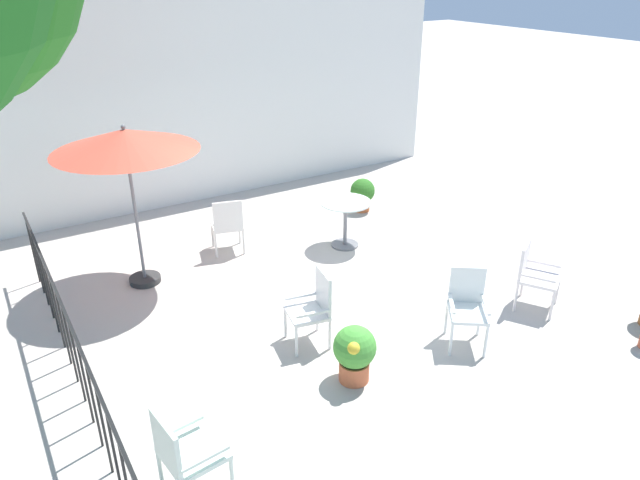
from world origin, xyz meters
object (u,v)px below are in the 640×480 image
object	(u,v)px
potted_plant_2	(363,193)
patio_chair_2	(314,305)
patio_chair_0	(183,451)
patio_chair_1	(467,303)
patio_chair_3	(534,272)
potted_plant_0	(355,351)
patio_umbrella_0	(125,143)
patio_chair_4	(227,223)
cafe_table_0	(345,215)

from	to	relation	value
potted_plant_2	patio_chair_2	bearing A→B (deg)	-133.22
patio_chair_0	patio_chair_1	xyz separation A→B (m)	(3.65, 0.47, 0.00)
patio_chair_3	potted_plant_0	xyz separation A→B (m)	(-2.85, -0.04, -0.14)
patio_umbrella_0	patio_chair_0	distance (m)	4.28
patio_chair_2	potted_plant_0	distance (m)	0.85
patio_chair_2	patio_chair_4	world-z (taller)	patio_chair_2
patio_chair_0	patio_chair_1	distance (m)	3.68
potted_plant_0	potted_plant_2	distance (m)	4.86
patio_chair_4	patio_chair_1	bearing A→B (deg)	-68.73
patio_umbrella_0	patio_chair_1	world-z (taller)	patio_umbrella_0
patio_umbrella_0	potted_plant_0	size ratio (longest dim) A/B	3.43
patio_chair_1	patio_umbrella_0	bearing A→B (deg)	129.53
cafe_table_0	patio_chair_0	size ratio (longest dim) A/B	0.88
patio_umbrella_0	patio_chair_4	distance (m)	2.11
patio_chair_3	patio_chair_4	xyz separation A→B (m)	(-2.75, 3.56, -0.00)
patio_chair_4	potted_plant_2	bearing A→B (deg)	6.39
patio_umbrella_0	potted_plant_2	world-z (taller)	patio_umbrella_0
potted_plant_0	potted_plant_2	xyz separation A→B (m)	(2.89, 3.91, -0.03)
potted_plant_2	patio_chair_1	bearing A→B (deg)	-108.57
patio_chair_1	patio_chair_2	bearing A→B (deg)	148.94
patio_umbrella_0	potted_plant_0	xyz separation A→B (m)	(1.31, -3.36, -1.68)
patio_chair_2	potted_plant_2	distance (m)	4.22
patio_chair_1	patio_chair_3	world-z (taller)	patio_chair_1
potted_plant_0	cafe_table_0	bearing A→B (deg)	57.82
patio_chair_1	potted_plant_0	xyz separation A→B (m)	(-1.54, 0.09, -0.16)
patio_chair_1	potted_plant_2	distance (m)	4.23
patio_chair_0	patio_chair_2	distance (m)	2.53
patio_chair_0	potted_plant_0	world-z (taller)	patio_chair_0
patio_chair_0	patio_chair_4	size ratio (longest dim) A/B	1.00
cafe_table_0	patio_chair_3	world-z (taller)	patio_chair_3
patio_chair_1	potted_plant_0	size ratio (longest dim) A/B	1.40
patio_umbrella_0	patio_chair_3	bearing A→B (deg)	-38.63
potted_plant_0	patio_chair_1	bearing A→B (deg)	-3.32
patio_chair_0	patio_chair_2	size ratio (longest dim) A/B	0.97
potted_plant_0	patio_chair_0	bearing A→B (deg)	-165.14
patio_chair_1	patio_chair_2	world-z (taller)	patio_chair_1
patio_chair_1	patio_chair_3	xyz separation A→B (m)	(1.31, 0.13, -0.02)
patio_umbrella_0	patio_chair_0	bearing A→B (deg)	-101.49
cafe_table_0	patio_chair_4	size ratio (longest dim) A/B	0.89
patio_chair_1	potted_plant_2	world-z (taller)	patio_chair_1
patio_chair_0	potted_plant_2	distance (m)	6.70
potted_plant_2	patio_chair_3	bearing A→B (deg)	-90.53
patio_chair_3	potted_plant_0	world-z (taller)	patio_chair_3
patio_chair_0	potted_plant_2	xyz separation A→B (m)	(4.99, 4.47, -0.18)
cafe_table_0	patio_chair_1	xyz separation A→B (m)	(-0.25, -2.94, -0.01)
cafe_table_0	patio_chair_0	xyz separation A→B (m)	(-3.90, -3.41, -0.01)
potted_plant_2	patio_chair_4	bearing A→B (deg)	-173.61
patio_umbrella_0	patio_chair_1	distance (m)	4.73
patio_umbrella_0	patio_chair_2	world-z (taller)	patio_umbrella_0
patio_chair_4	potted_plant_2	xyz separation A→B (m)	(2.78, 0.31, -0.16)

